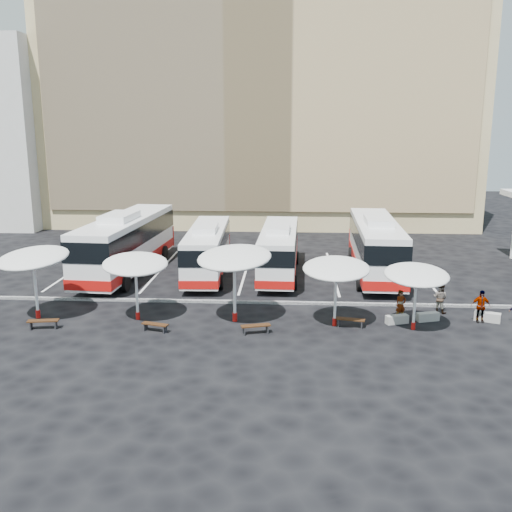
# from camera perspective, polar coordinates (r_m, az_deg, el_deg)

# --- Properties ---
(ground) EXTENTS (120.00, 120.00, 0.00)m
(ground) POSITION_cam_1_polar(r_m,az_deg,el_deg) (32.14, -2.10, -4.99)
(ground) COLOR black
(ground) RESTS_ON ground
(sandstone_building) EXTENTS (42.00, 18.25, 29.60)m
(sandstone_building) POSITION_cam_1_polar(r_m,az_deg,el_deg) (62.45, 0.66, 15.40)
(sandstone_building) COLOR tan
(sandstone_building) RESTS_ON ground
(curb_divider) EXTENTS (34.00, 0.25, 0.15)m
(curb_divider) POSITION_cam_1_polar(r_m,az_deg,el_deg) (32.59, -2.02, -4.60)
(curb_divider) COLOR black
(curb_divider) RESTS_ON ground
(bay_lines) EXTENTS (24.15, 12.00, 0.01)m
(bay_lines) POSITION_cam_1_polar(r_m,az_deg,el_deg) (39.80, -1.02, -1.46)
(bay_lines) COLOR white
(bay_lines) RESTS_ON ground
(bus_0) EXTENTS (3.81, 13.68, 4.29)m
(bus_0) POSITION_cam_1_polar(r_m,az_deg,el_deg) (39.75, -12.80, 1.43)
(bus_0) COLOR white
(bus_0) RESTS_ON ground
(bus_1) EXTENTS (2.94, 11.19, 3.52)m
(bus_1) POSITION_cam_1_polar(r_m,az_deg,el_deg) (38.58, -4.88, 0.77)
(bus_1) COLOR white
(bus_1) RESTS_ON ground
(bus_2) EXTENTS (2.80, 11.09, 3.50)m
(bus_2) POSITION_cam_1_polar(r_m,az_deg,el_deg) (38.42, 2.31, 0.73)
(bus_2) COLOR white
(bus_2) RESTS_ON ground
(bus_3) EXTENTS (3.34, 12.85, 4.05)m
(bus_3) POSITION_cam_1_polar(r_m,az_deg,el_deg) (39.30, 11.86, 1.16)
(bus_3) COLOR white
(bus_3) RESTS_ON ground
(sunshade_0) EXTENTS (4.70, 4.73, 3.79)m
(sunshade_0) POSITION_cam_1_polar(r_m,az_deg,el_deg) (31.43, -21.40, -0.21)
(sunshade_0) COLOR white
(sunshade_0) RESTS_ON ground
(sunshade_1) EXTENTS (4.20, 4.23, 3.49)m
(sunshade_1) POSITION_cam_1_polar(r_m,az_deg,el_deg) (29.75, -11.97, -0.80)
(sunshade_1) COLOR white
(sunshade_1) RESTS_ON ground
(sunshade_2) EXTENTS (4.94, 4.96, 3.95)m
(sunshade_2) POSITION_cam_1_polar(r_m,az_deg,el_deg) (28.76, -2.18, -0.19)
(sunshade_2) COLOR white
(sunshade_2) RESTS_ON ground
(sunshade_3) EXTENTS (3.73, 3.77, 3.49)m
(sunshade_3) POSITION_cam_1_polar(r_m,az_deg,el_deg) (28.45, 8.02, -1.27)
(sunshade_3) COLOR white
(sunshade_3) RESTS_ON ground
(sunshade_4) EXTENTS (3.25, 3.29, 3.28)m
(sunshade_4) POSITION_cam_1_polar(r_m,az_deg,el_deg) (28.76, 15.75, -1.85)
(sunshade_4) COLOR white
(sunshade_4) RESTS_ON ground
(wood_bench_0) EXTENTS (1.55, 0.64, 0.46)m
(wood_bench_0) POSITION_cam_1_polar(r_m,az_deg,el_deg) (30.36, -20.51, -6.21)
(wood_bench_0) COLOR black
(wood_bench_0) RESTS_ON ground
(wood_bench_1) EXTENTS (1.39, 0.73, 0.41)m
(wood_bench_1) POSITION_cam_1_polar(r_m,az_deg,el_deg) (28.54, -10.06, -6.85)
(wood_bench_1) COLOR black
(wood_bench_1) RESTS_ON ground
(wood_bench_2) EXTENTS (1.49, 0.77, 0.44)m
(wood_bench_2) POSITION_cam_1_polar(r_m,az_deg,el_deg) (27.83, -0.04, -7.12)
(wood_bench_2) COLOR black
(wood_bench_2) RESTS_ON ground
(wood_bench_3) EXTENTS (1.48, 0.66, 0.44)m
(wood_bench_3) POSITION_cam_1_polar(r_m,az_deg,el_deg) (29.10, 9.42, -6.40)
(wood_bench_3) COLOR black
(wood_bench_3) RESTS_ON ground
(conc_bench_0) EXTENTS (1.22, 0.74, 0.44)m
(conc_bench_0) POSITION_cam_1_polar(r_m,az_deg,el_deg) (30.14, 13.92, -6.17)
(conc_bench_0) COLOR gray
(conc_bench_0) RESTS_ON ground
(conc_bench_1) EXTENTS (1.23, 0.71, 0.44)m
(conc_bench_1) POSITION_cam_1_polar(r_m,az_deg,el_deg) (30.95, 16.79, -5.84)
(conc_bench_1) COLOR gray
(conc_bench_1) RESTS_ON ground
(conc_bench_2) EXTENTS (1.34, 0.88, 0.48)m
(conc_bench_2) POSITION_cam_1_polar(r_m,az_deg,el_deg) (31.91, 22.13, -5.65)
(conc_bench_2) COLOR gray
(conc_bench_2) RESTS_ON ground
(passenger_0) EXTENTS (0.67, 0.56, 1.57)m
(passenger_0) POSITION_cam_1_polar(r_m,az_deg,el_deg) (30.62, 14.26, -4.76)
(passenger_0) COLOR black
(passenger_0) RESTS_ON ground
(passenger_1) EXTENTS (1.00, 0.98, 1.62)m
(passenger_1) POSITION_cam_1_polar(r_m,az_deg,el_deg) (32.32, 17.99, -4.03)
(passenger_1) COLOR black
(passenger_1) RESTS_ON ground
(passenger_2) EXTENTS (1.00, 0.44, 1.69)m
(passenger_2) POSITION_cam_1_polar(r_m,az_deg,el_deg) (31.46, 21.55, -4.70)
(passenger_2) COLOR black
(passenger_2) RESTS_ON ground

